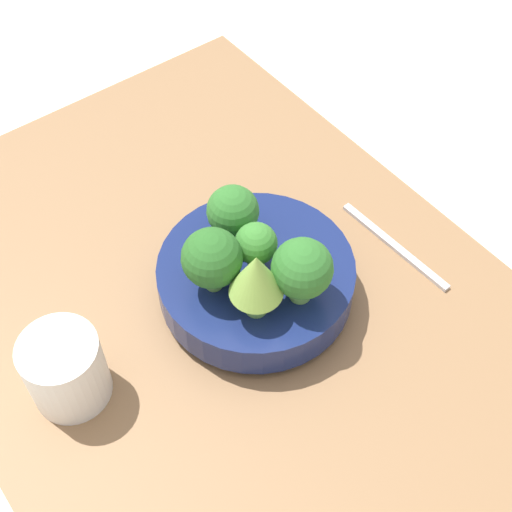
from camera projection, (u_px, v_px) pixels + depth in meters
name	position (u px, v px, depth m)	size (l,w,h in m)	color
ground_plane	(242.00, 339.00, 0.91)	(6.00, 6.00, 0.00)	beige
table	(242.00, 330.00, 0.89)	(0.98, 0.65, 0.04)	olive
bowl	(256.00, 279.00, 0.87)	(0.24, 0.24, 0.06)	navy
romanesco_piece_far	(254.00, 279.00, 0.76)	(0.06, 0.06, 0.10)	#609347
broccoli_floret_back	(212.00, 259.00, 0.80)	(0.07, 0.07, 0.09)	#609347
broccoli_floret_right	(233.00, 212.00, 0.85)	(0.06, 0.06, 0.08)	#6BA34C
broccoli_floret_center	(256.00, 245.00, 0.82)	(0.05, 0.05, 0.07)	#6BA34C
broccoli_floret_left	(302.00, 269.00, 0.79)	(0.07, 0.07, 0.09)	#6BA34C
cup	(66.00, 370.00, 0.78)	(0.09, 0.09, 0.09)	silver
fork	(394.00, 246.00, 0.95)	(0.18, 0.02, 0.01)	silver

